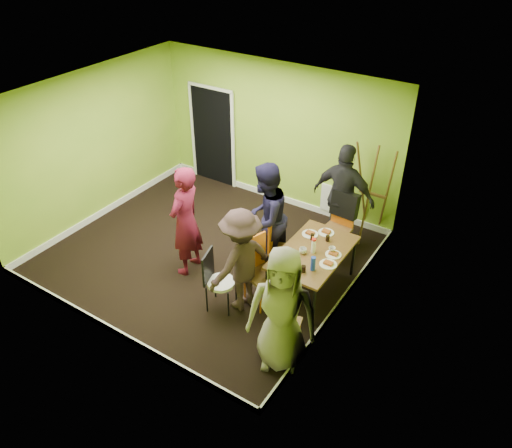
{
  "coord_description": "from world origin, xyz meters",
  "views": [
    {
      "loc": [
        4.47,
        -5.38,
        5.23
      ],
      "look_at": [
        0.99,
        0.0,
        0.97
      ],
      "focal_mm": 35.0,
      "sensor_mm": 36.0,
      "label": 1
    }
  ],
  "objects_px": {
    "orange_bottle": "(313,239)",
    "person_standing": "(185,221)",
    "chair_front_end": "(285,323)",
    "chair_back_end": "(343,211)",
    "person_back_end": "(343,197)",
    "chair_left_far": "(279,245)",
    "person_left_far": "(265,219)",
    "easel": "(372,192)",
    "thermos": "(313,246)",
    "person_front_end": "(282,310)",
    "chair_bentwood": "(216,278)",
    "chair_left_near": "(259,266)",
    "dining_table": "(313,254)",
    "blue_bottle": "(313,264)",
    "person_left_near": "(241,261)"
  },
  "relations": [
    {
      "from": "orange_bottle",
      "to": "person_standing",
      "type": "distance_m",
      "value": 2.01
    },
    {
      "from": "chair_front_end",
      "to": "person_standing",
      "type": "height_order",
      "value": "person_standing"
    },
    {
      "from": "chair_back_end",
      "to": "person_back_end",
      "type": "bearing_deg",
      "value": -60.7
    },
    {
      "from": "chair_left_far",
      "to": "person_left_far",
      "type": "bearing_deg",
      "value": -102.82
    },
    {
      "from": "easel",
      "to": "person_back_end",
      "type": "distance_m",
      "value": 0.59
    },
    {
      "from": "thermos",
      "to": "chair_left_far",
      "type": "bearing_deg",
      "value": 169.9
    },
    {
      "from": "chair_left_far",
      "to": "person_front_end",
      "type": "height_order",
      "value": "person_front_end"
    },
    {
      "from": "chair_bentwood",
      "to": "chair_left_far",
      "type": "bearing_deg",
      "value": 146.65
    },
    {
      "from": "chair_left_near",
      "to": "person_standing",
      "type": "relative_size",
      "value": 0.58
    },
    {
      "from": "easel",
      "to": "thermos",
      "type": "distance_m",
      "value": 1.93
    },
    {
      "from": "dining_table",
      "to": "person_front_end",
      "type": "xyz_separation_m",
      "value": [
        0.33,
        -1.5,
        0.21
      ]
    },
    {
      "from": "chair_left_near",
      "to": "person_back_end",
      "type": "height_order",
      "value": "person_back_end"
    },
    {
      "from": "dining_table",
      "to": "blue_bottle",
      "type": "distance_m",
      "value": 0.47
    },
    {
      "from": "dining_table",
      "to": "easel",
      "type": "relative_size",
      "value": 0.83
    },
    {
      "from": "dining_table",
      "to": "person_left_near",
      "type": "relative_size",
      "value": 0.91
    },
    {
      "from": "chair_front_end",
      "to": "orange_bottle",
      "type": "height_order",
      "value": "chair_front_end"
    },
    {
      "from": "easel",
      "to": "person_standing",
      "type": "height_order",
      "value": "person_standing"
    },
    {
      "from": "chair_left_far",
      "to": "blue_bottle",
      "type": "bearing_deg",
      "value": 51.73
    },
    {
      "from": "easel",
      "to": "orange_bottle",
      "type": "relative_size",
      "value": 20.59
    },
    {
      "from": "thermos",
      "to": "person_standing",
      "type": "relative_size",
      "value": 0.12
    },
    {
      "from": "thermos",
      "to": "blue_bottle",
      "type": "distance_m",
      "value": 0.42
    },
    {
      "from": "easel",
      "to": "person_left_near",
      "type": "distance_m",
      "value": 2.9
    },
    {
      "from": "chair_left_far",
      "to": "person_left_near",
      "type": "xyz_separation_m",
      "value": [
        -0.09,
        -0.95,
        0.28
      ]
    },
    {
      "from": "chair_left_far",
      "to": "thermos",
      "type": "bearing_deg",
      "value": 72.08
    },
    {
      "from": "person_standing",
      "to": "person_back_end",
      "type": "bearing_deg",
      "value": 133.13
    },
    {
      "from": "easel",
      "to": "chair_back_end",
      "type": "bearing_deg",
      "value": -109.3
    },
    {
      "from": "person_front_end",
      "to": "person_left_near",
      "type": "bearing_deg",
      "value": 129.29
    },
    {
      "from": "person_standing",
      "to": "chair_left_far",
      "type": "bearing_deg",
      "value": 112.72
    },
    {
      "from": "chair_left_far",
      "to": "person_back_end",
      "type": "relative_size",
      "value": 0.52
    },
    {
      "from": "chair_left_far",
      "to": "thermos",
      "type": "xyz_separation_m",
      "value": [
        0.65,
        -0.11,
        0.31
      ]
    },
    {
      "from": "chair_back_end",
      "to": "easel",
      "type": "relative_size",
      "value": 0.62
    },
    {
      "from": "orange_bottle",
      "to": "blue_bottle",
      "type": "bearing_deg",
      "value": -62.8
    },
    {
      "from": "chair_bentwood",
      "to": "orange_bottle",
      "type": "xyz_separation_m",
      "value": [
        0.89,
        1.3,
        0.26
      ]
    },
    {
      "from": "orange_bottle",
      "to": "chair_bentwood",
      "type": "bearing_deg",
      "value": -124.52
    },
    {
      "from": "person_left_far",
      "to": "person_left_near",
      "type": "xyz_separation_m",
      "value": [
        0.2,
        -0.98,
        -0.11
      ]
    },
    {
      "from": "chair_bentwood",
      "to": "person_front_end",
      "type": "height_order",
      "value": "person_front_end"
    },
    {
      "from": "chair_front_end",
      "to": "orange_bottle",
      "type": "xyz_separation_m",
      "value": [
        -0.4,
        1.54,
        0.29
      ]
    },
    {
      "from": "orange_bottle",
      "to": "person_left_far",
      "type": "height_order",
      "value": "person_left_far"
    },
    {
      "from": "blue_bottle",
      "to": "chair_front_end",
      "type": "bearing_deg",
      "value": -84.64
    },
    {
      "from": "chair_back_end",
      "to": "person_left_near",
      "type": "height_order",
      "value": "person_left_near"
    },
    {
      "from": "blue_bottle",
      "to": "person_left_far",
      "type": "bearing_deg",
      "value": 155.38
    },
    {
      "from": "chair_bentwood",
      "to": "person_standing",
      "type": "bearing_deg",
      "value": -132.18
    },
    {
      "from": "dining_table",
      "to": "thermos",
      "type": "xyz_separation_m",
      "value": [
        0.01,
        -0.02,
        0.16
      ]
    },
    {
      "from": "chair_bentwood",
      "to": "person_left_near",
      "type": "distance_m",
      "value": 0.47
    },
    {
      "from": "thermos",
      "to": "person_front_end",
      "type": "height_order",
      "value": "person_front_end"
    },
    {
      "from": "chair_bentwood",
      "to": "person_standing",
      "type": "distance_m",
      "value": 1.11
    },
    {
      "from": "thermos",
      "to": "person_standing",
      "type": "xyz_separation_m",
      "value": [
        -1.95,
        -0.59,
        0.08
      ]
    },
    {
      "from": "chair_bentwood",
      "to": "thermos",
      "type": "height_order",
      "value": "same"
    },
    {
      "from": "chair_front_end",
      "to": "person_back_end",
      "type": "xyz_separation_m",
      "value": [
        -0.45,
        2.73,
        0.44
      ]
    },
    {
      "from": "chair_bentwood",
      "to": "dining_table",
      "type": "bearing_deg",
      "value": 121.36
    }
  ]
}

